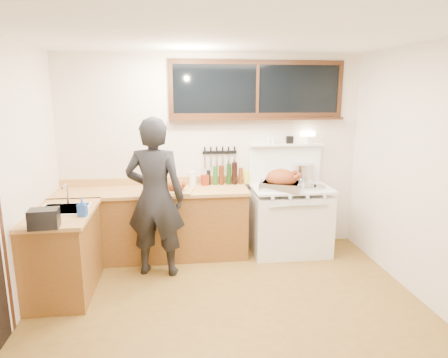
{
  "coord_description": "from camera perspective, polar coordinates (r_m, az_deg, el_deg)",
  "views": [
    {
      "loc": [
        -0.49,
        -3.53,
        2.13
      ],
      "look_at": [
        0.05,
        0.85,
        1.15
      ],
      "focal_mm": 32.0,
      "sensor_mm": 36.0,
      "label": 1
    }
  ],
  "objects": [
    {
      "name": "ground_plane",
      "position": [
        4.16,
        0.8,
        -18.45
      ],
      "size": [
        4.0,
        3.5,
        0.02
      ],
      "primitive_type": "cube",
      "color": "brown"
    },
    {
      "name": "room_shell",
      "position": [
        3.6,
        0.88,
        4.83
      ],
      "size": [
        4.1,
        3.6,
        2.65
      ],
      "color": "silver",
      "rests_on": "ground"
    },
    {
      "name": "counter_back",
      "position": [
        5.27,
        -10.09,
        -6.23
      ],
      "size": [
        2.44,
        0.64,
        1.0
      ],
      "color": "brown",
      "rests_on": "ground"
    },
    {
      "name": "counter_left",
      "position": [
        4.64,
        -21.91,
        -9.63
      ],
      "size": [
        0.64,
        1.09,
        0.9
      ],
      "color": "brown",
      "rests_on": "ground"
    },
    {
      "name": "sink_unit",
      "position": [
        4.58,
        -21.84,
        -4.68
      ],
      "size": [
        0.5,
        0.45,
        0.37
      ],
      "color": "white",
      "rests_on": "counter_left"
    },
    {
      "name": "vintage_stove",
      "position": [
        5.43,
        9.32,
        -5.5
      ],
      "size": [
        1.02,
        0.74,
        1.59
      ],
      "color": "white",
      "rests_on": "ground"
    },
    {
      "name": "back_window",
      "position": [
        5.36,
        4.79,
        11.77
      ],
      "size": [
        2.32,
        0.13,
        0.77
      ],
      "color": "black",
      "rests_on": "room_shell"
    },
    {
      "name": "knife_strip",
      "position": [
        5.36,
        -0.63,
        3.72
      ],
      "size": [
        0.46,
        0.03,
        0.28
      ],
      "color": "black",
      "rests_on": "room_shell"
    },
    {
      "name": "man",
      "position": [
        4.65,
        -9.81,
        -2.63
      ],
      "size": [
        0.75,
        0.57,
        1.86
      ],
      "color": "black",
      "rests_on": "ground"
    },
    {
      "name": "soap_bottle",
      "position": [
        4.24,
        -19.6,
        -3.82
      ],
      "size": [
        0.09,
        0.09,
        0.18
      ],
      "color": "blue",
      "rests_on": "counter_left"
    },
    {
      "name": "toaster",
      "position": [
        4.01,
        -24.33,
        -5.17
      ],
      "size": [
        0.27,
        0.2,
        0.18
      ],
      "color": "black",
      "rests_on": "counter_left"
    },
    {
      "name": "cutting_board",
      "position": [
        4.98,
        -6.9,
        -1.23
      ],
      "size": [
        0.48,
        0.41,
        0.14
      ],
      "color": "tan",
      "rests_on": "counter_back"
    },
    {
      "name": "roast_turkey",
      "position": [
        5.11,
        8.21,
        -0.33
      ],
      "size": [
        0.61,
        0.54,
        0.26
      ],
      "color": "silver",
      "rests_on": "vintage_stove"
    },
    {
      "name": "stockpot",
      "position": [
        5.56,
        11.2,
        0.84
      ],
      "size": [
        0.33,
        0.33,
        0.26
      ],
      "color": "silver",
      "rests_on": "vintage_stove"
    },
    {
      "name": "saucepan",
      "position": [
        5.57,
        8.91,
        0.32
      ],
      "size": [
        0.22,
        0.31,
        0.13
      ],
      "color": "silver",
      "rests_on": "vintage_stove"
    },
    {
      "name": "pot_lid",
      "position": [
        5.3,
        12.87,
        -1.08
      ],
      "size": [
        0.3,
        0.3,
        0.04
      ],
      "color": "silver",
      "rests_on": "vintage_stove"
    },
    {
      "name": "coffee_tin",
      "position": [
        5.29,
        -2.75,
        -0.14
      ],
      "size": [
        0.11,
        0.09,
        0.14
      ],
      "color": "maroon",
      "rests_on": "counter_back"
    },
    {
      "name": "pitcher",
      "position": [
        5.31,
        -4.48,
        0.11
      ],
      "size": [
        0.11,
        0.11,
        0.18
      ],
      "color": "white",
      "rests_on": "counter_back"
    },
    {
      "name": "bottle_cluster",
      "position": [
        5.33,
        0.64,
        0.57
      ],
      "size": [
        0.57,
        0.07,
        0.3
      ],
      "color": "black",
      "rests_on": "counter_back"
    }
  ]
}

